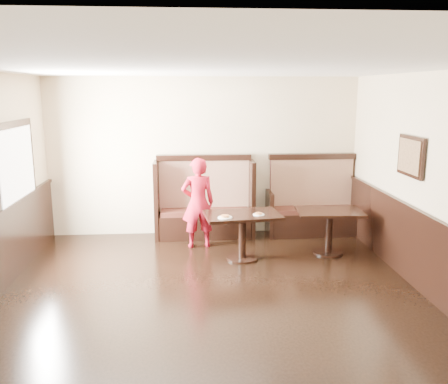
{
  "coord_description": "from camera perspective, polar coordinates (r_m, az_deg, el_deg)",
  "views": [
    {
      "loc": [
        -0.27,
        -4.9,
        2.58
      ],
      "look_at": [
        0.28,
        2.35,
        1.0
      ],
      "focal_mm": 38.0,
      "sensor_mm": 36.0,
      "label": 1
    }
  ],
  "objects": [
    {
      "name": "room_shell",
      "position": [
        5.53,
        -4.39,
        -8.0
      ],
      "size": [
        7.0,
        7.0,
        7.0
      ],
      "color": "beige",
      "rests_on": "ground"
    },
    {
      "name": "ground",
      "position": [
        5.55,
        -1.08,
        -15.46
      ],
      "size": [
        7.0,
        7.0,
        0.0
      ],
      "primitive_type": "plane",
      "color": "black",
      "rests_on": "ground"
    },
    {
      "name": "child",
      "position": [
        7.81,
        -3.14,
        -1.32
      ],
      "size": [
        0.59,
        0.43,
        1.5
      ],
      "primitive_type": "imported",
      "rotation": [
        0.0,
        0.0,
        3.27
      ],
      "color": "#AF1227",
      "rests_on": "ground"
    },
    {
      "name": "table_main",
      "position": [
        7.28,
        2.23,
        -3.92
      ],
      "size": [
        1.21,
        0.84,
        0.72
      ],
      "rotation": [
        0.0,
        0.0,
        0.12
      ],
      "color": "black",
      "rests_on": "ground"
    },
    {
      "name": "pizza_plate_right",
      "position": [
        7.18,
        4.19,
        -2.66
      ],
      "size": [
        0.18,
        0.18,
        0.03
      ],
      "color": "white",
      "rests_on": "table_main"
    },
    {
      "name": "table_neighbor",
      "position": [
        7.72,
        12.55,
        -3.47
      ],
      "size": [
        1.06,
        0.73,
        0.71
      ],
      "rotation": [
        0.0,
        0.0,
        -0.06
      ],
      "color": "black",
      "rests_on": "ground"
    },
    {
      "name": "booth_neighbor",
      "position": [
        8.75,
        10.52,
        -1.85
      ],
      "size": [
        1.65,
        0.72,
        1.45
      ],
      "color": "black",
      "rests_on": "ground"
    },
    {
      "name": "pizza_plate_left",
      "position": [
        6.99,
        0.12,
        -3.01
      ],
      "size": [
        0.22,
        0.22,
        0.04
      ],
      "color": "white",
      "rests_on": "table_main"
    },
    {
      "name": "booth_main",
      "position": [
        8.46,
        -2.36,
        -1.81
      ],
      "size": [
        1.75,
        0.72,
        1.45
      ],
      "color": "black",
      "rests_on": "ground"
    }
  ]
}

